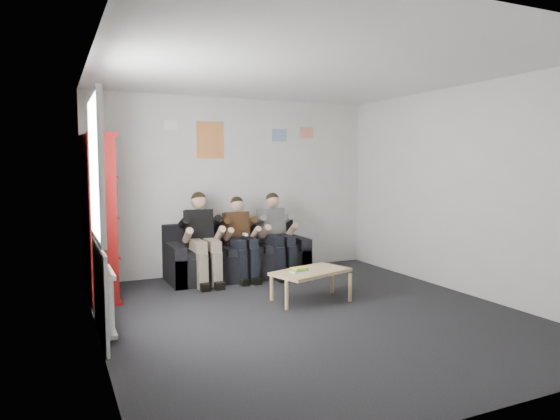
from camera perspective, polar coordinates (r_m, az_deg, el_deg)
name	(u,v)px	position (r m, az deg, el deg)	size (l,w,h in m)	color
room_shell	(311,194)	(5.53, 3.60, 1.80)	(5.00, 5.00, 5.00)	black
sofa	(237,258)	(7.53, -4.97, -5.45)	(2.07, 0.85, 0.80)	black
bookshelf	(101,217)	(6.59, -19.80, -0.77)	(0.31, 0.92, 2.05)	maroon
coffee_table	(311,274)	(6.19, 3.55, -7.31)	(0.96, 0.53, 0.38)	tan
game_cases	(299,270)	(6.08, 2.20, -6.86)	(0.23, 0.20, 0.05)	white
person_left	(203,239)	(7.12, -8.83, -3.26)	(0.40, 0.86, 1.29)	black
person_middle	(241,238)	(7.30, -4.48, -3.24)	(0.36, 0.77, 1.21)	#4C3119
person_right	(277,235)	(7.51, -0.34, -2.86)	(0.38, 0.82, 1.25)	beige
radiator	(108,300)	(5.25, -19.05, -9.73)	(0.10, 0.64, 0.60)	white
window	(98,232)	(5.12, -20.10, -2.40)	(0.05, 1.30, 2.36)	white
poster_large	(210,140)	(7.68, -7.98, 7.93)	(0.42, 0.01, 0.55)	gold
poster_blue	(279,135)	(8.10, -0.08, 8.55)	(0.25, 0.01, 0.20)	#3D73D0
poster_pink	(307,133)	(8.32, 3.08, 8.80)	(0.22, 0.01, 0.18)	#C13C8A
poster_sign	(170,125)	(7.55, -12.43, 9.44)	(0.20, 0.01, 0.14)	white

